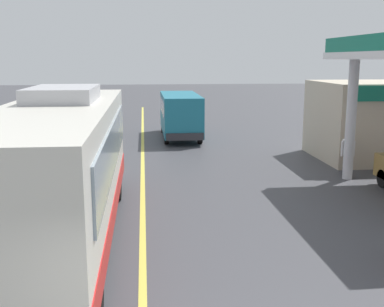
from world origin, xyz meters
name	(u,v)px	position (x,y,z in m)	size (l,w,h in m)	color
ground	(143,147)	(0.00, 20.00, 0.00)	(120.00, 120.00, 0.00)	#424247
lane_divider_stripe	(143,169)	(0.00, 15.00, 0.00)	(0.16, 50.00, 0.01)	#D8CC4C
coach_bus_main	(60,172)	(-1.92, 7.50, 1.72)	(2.60, 11.04, 3.69)	silver
minibus_opposing_lane	(180,112)	(2.12, 22.59, 1.47)	(2.04, 6.13, 2.44)	teal
pedestrian_by_shop	(348,152)	(7.70, 12.99, 0.93)	(0.55, 0.22, 1.66)	#33333F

